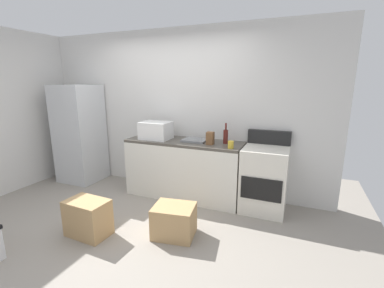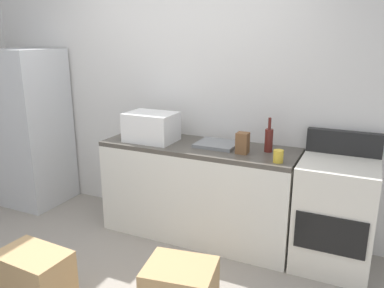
{
  "view_description": "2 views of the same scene",
  "coord_description": "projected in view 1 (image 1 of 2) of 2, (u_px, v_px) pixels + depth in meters",
  "views": [
    {
      "loc": [
        1.91,
        -2.37,
        1.77
      ],
      "look_at": [
        0.6,
        0.79,
        0.96
      ],
      "focal_mm": 24.56,
      "sensor_mm": 36.0,
      "label": 1
    },
    {
      "loc": [
        1.68,
        -1.91,
        1.87
      ],
      "look_at": [
        0.49,
        0.66,
        1.07
      ],
      "focal_mm": 36.15,
      "sensor_mm": 36.0,
      "label": 2
    }
  ],
  "objects": [
    {
      "name": "knife_block",
      "position": [
        210.0,
        138.0,
        3.76
      ],
      "size": [
        0.1,
        0.1,
        0.18
      ],
      "primitive_type": "cube",
      "color": "brown",
      "rests_on": "kitchen_counter"
    },
    {
      "name": "microwave",
      "position": [
        156.0,
        130.0,
        4.11
      ],
      "size": [
        0.46,
        0.34,
        0.27
      ],
      "primitive_type": "cube",
      "color": "white",
      "rests_on": "kitchen_counter"
    },
    {
      "name": "sink_basin",
      "position": [
        195.0,
        140.0,
        3.99
      ],
      "size": [
        0.36,
        0.32,
        0.03
      ],
      "primitive_type": "cube",
      "color": "slate",
      "rests_on": "kitchen_counter"
    },
    {
      "name": "cardboard_box_large",
      "position": [
        174.0,
        221.0,
        3.08
      ],
      "size": [
        0.53,
        0.45,
        0.37
      ],
      "primitive_type": "cube",
      "rotation": [
        0.0,
        0.0,
        0.16
      ],
      "color": "tan",
      "rests_on": "ground_plane"
    },
    {
      "name": "kitchen_counter",
      "position": [
        185.0,
        169.0,
        4.12
      ],
      "size": [
        1.8,
        0.6,
        0.9
      ],
      "color": "silver",
      "rests_on": "ground_plane"
    },
    {
      "name": "cardboard_box_medium",
      "position": [
        88.0,
        218.0,
        3.09
      ],
      "size": [
        0.51,
        0.35,
        0.43
      ],
      "primitive_type": "cube",
      "rotation": [
        0.0,
        0.0,
        -0.05
      ],
      "color": "tan",
      "rests_on": "ground_plane"
    },
    {
      "name": "wine_bottle",
      "position": [
        226.0,
        136.0,
        3.81
      ],
      "size": [
        0.07,
        0.07,
        0.3
      ],
      "color": "#591E19",
      "rests_on": "kitchen_counter"
    },
    {
      "name": "wall_back",
      "position": [
        176.0,
        111.0,
        4.35
      ],
      "size": [
        5.0,
        0.1,
        2.6
      ],
      "primitive_type": "cube",
      "color": "silver",
      "rests_on": "ground_plane"
    },
    {
      "name": "refrigerator",
      "position": [
        80.0,
        134.0,
        4.74
      ],
      "size": [
        0.68,
        0.66,
        1.73
      ],
      "primitive_type": "cube",
      "color": "silver",
      "rests_on": "ground_plane"
    },
    {
      "name": "stove_oven",
      "position": [
        264.0,
        178.0,
        3.66
      ],
      "size": [
        0.6,
        0.61,
        1.1
      ],
      "color": "silver",
      "rests_on": "ground_plane"
    },
    {
      "name": "coffee_mug",
      "position": [
        231.0,
        145.0,
        3.54
      ],
      "size": [
        0.08,
        0.08,
        0.1
      ],
      "primitive_type": "cylinder",
      "color": "gold",
      "rests_on": "kitchen_counter"
    },
    {
      "name": "ground_plane",
      "position": [
        123.0,
        229.0,
        3.25
      ],
      "size": [
        6.0,
        6.0,
        0.0
      ],
      "primitive_type": "plane",
      "color": "gray"
    }
  ]
}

